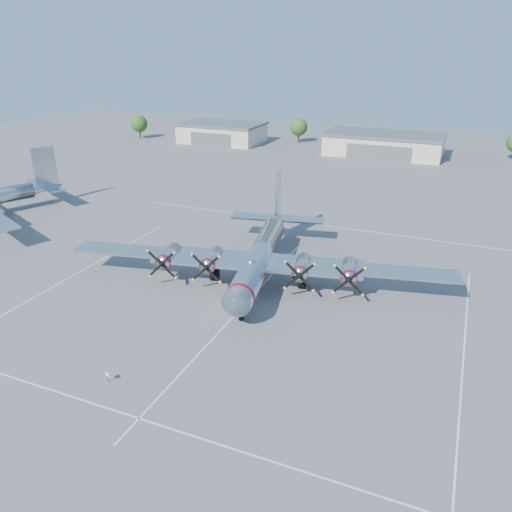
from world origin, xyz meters
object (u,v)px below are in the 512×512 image
at_px(hangar_west, 222,132).
at_px(tree_west, 299,127).
at_px(hangar_center, 384,144).
at_px(main_bomber_b29, 261,277).
at_px(tree_far_west, 139,124).
at_px(info_placard, 108,375).

relative_size(hangar_west, tree_west, 3.40).
bearing_deg(hangar_center, main_bomber_b29, -90.74).
bearing_deg(hangar_west, tree_west, 21.89).
bearing_deg(tree_west, main_bomber_b29, -74.38).
bearing_deg(hangar_center, tree_west, 162.18).
bearing_deg(tree_far_west, main_bomber_b29, -46.93).
xyz_separation_m(hangar_center, main_bomber_b29, (-1.01, -77.77, -2.71)).
height_order(main_bomber_b29, info_placard, main_bomber_b29).
distance_m(main_bomber_b29, info_placard, 23.86).
relative_size(main_bomber_b29, info_placard, 47.51).
xyz_separation_m(tree_far_west, main_bomber_b29, (68.99, -73.81, -4.22)).
relative_size(tree_far_west, main_bomber_b29, 0.15).
bearing_deg(main_bomber_b29, tree_far_west, 121.50).
height_order(hangar_west, info_placard, hangar_west).
relative_size(hangar_center, main_bomber_b29, 0.65).
relative_size(hangar_west, hangar_center, 0.79).
relative_size(hangar_center, tree_west, 4.31).
relative_size(hangar_west, main_bomber_b29, 0.51).
xyz_separation_m(main_bomber_b29, info_placard, (-3.88, -23.53, 0.65)).
bearing_deg(hangar_west, tree_far_west, -170.99).
height_order(tree_far_west, tree_west, same).
height_order(tree_far_west, main_bomber_b29, tree_far_west).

